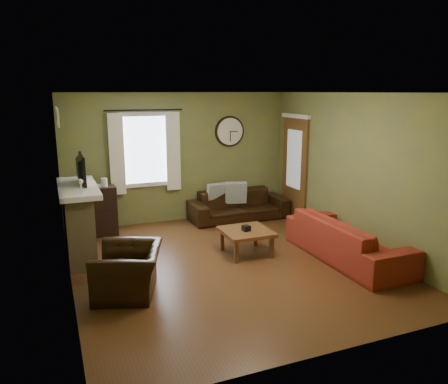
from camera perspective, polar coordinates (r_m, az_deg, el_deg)
name	(u,v)px	position (r m, az deg, el deg)	size (l,w,h in m)	color
floor	(228,263)	(6.89, 0.48, -9.31)	(4.60, 5.20, 0.00)	#512F17
ceiling	(228,93)	(6.37, 0.53, 12.86)	(4.60, 5.20, 0.00)	white
wall_left	(64,195)	(6.03, -20.12, -0.40)	(0.00, 5.20, 2.60)	olive
wall_right	(354,172)	(7.67, 16.61, 2.58)	(0.00, 5.20, 2.60)	olive
wall_back	(179,158)	(8.93, -5.91, 4.47)	(4.60, 0.00, 2.60)	olive
wall_front	(332,233)	(4.30, 13.92, -5.23)	(4.60, 0.00, 2.60)	olive
fireplace	(78,224)	(7.34, -18.47, -4.03)	(0.40, 1.40, 1.10)	tan
firebox	(92,238)	(7.43, -16.87, -5.74)	(0.04, 0.60, 0.55)	black
mantel	(78,188)	(7.20, -18.57, 0.49)	(0.58, 1.60, 0.08)	white
tv	(77,173)	(7.31, -18.61, 2.38)	(0.60, 0.08, 0.35)	black
tv_screen	(82,169)	(7.30, -18.02, 2.86)	(0.02, 0.62, 0.36)	#994C3F
medallion_left	(58,118)	(6.70, -20.87, 9.03)	(0.28, 0.28, 0.03)	white
medallion_mid	(57,117)	(7.05, -20.95, 9.19)	(0.28, 0.28, 0.03)	white
medallion_right	(57,115)	(7.40, -21.02, 9.32)	(0.28, 0.28, 0.03)	white
window_pane	(145,150)	(8.72, -10.34, 5.44)	(1.00, 0.02, 1.30)	silver
curtain_rod	(144,110)	(8.55, -10.41, 10.48)	(0.03, 0.03, 1.50)	black
curtain_left	(117,155)	(8.53, -13.82, 4.78)	(0.28, 0.04, 1.55)	white
curtain_right	(173,152)	(8.75, -6.66, 5.27)	(0.28, 0.04, 1.55)	white
wall_clock	(230,131)	(9.19, 0.77, 7.91)	(0.64, 0.06, 0.64)	white
door	(295,169)	(9.19, 9.22, 3.03)	(0.05, 0.90, 2.10)	brown
bookshelf	(95,212)	(8.35, -16.49, -2.50)	(0.78, 0.33, 0.92)	black
book	(95,185)	(8.25, -16.47, 0.89)	(0.16, 0.21, 0.02)	brown
sofa_brown	(238,205)	(9.13, 1.89, -1.71)	(2.04, 0.80, 0.60)	black
pillow_left	(216,193)	(9.07, -1.00, -0.16)	(0.41, 0.12, 0.41)	#98A4A6
pillow_right	(236,193)	(9.13, 1.56, -0.08)	(0.45, 0.13, 0.45)	#98A4A6
sofa_red	(347,239)	(7.22, 15.79, -5.93)	(2.29, 0.90, 0.67)	maroon
armchair	(129,271)	(5.97, -12.35, -10.00)	(0.96, 0.84, 0.63)	black
coffee_table	(246,242)	(7.21, 2.91, -6.53)	(0.77, 0.77, 0.41)	brown
tissue_box	(246,231)	(7.11, 2.91, -5.17)	(0.11, 0.11, 0.09)	black
wine_glass_a	(81,186)	(6.63, -18.16, 0.72)	(0.07, 0.07, 0.20)	white
wine_glass_b	(80,185)	(6.75, -18.24, 0.86)	(0.06, 0.06, 0.18)	white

